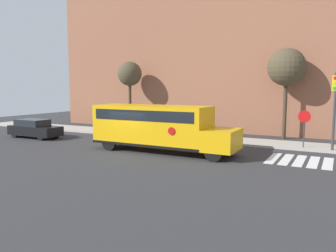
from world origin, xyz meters
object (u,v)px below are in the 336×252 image
school_bus (157,125)px  stop_sign (304,123)px  parked_car (34,129)px  traffic_light (335,100)px  tree_near_sidewalk (130,75)px  tree_far_sidewalk (287,68)px

school_bus → stop_sign: (8.03, 4.92, 0.06)m
stop_sign → parked_car: bearing=-166.9°
parked_car → stop_sign: (19.56, 4.55, 0.98)m
parked_car → traffic_light: bearing=8.8°
stop_sign → tree_near_sidewalk: bearing=167.2°
stop_sign → tree_far_sidewalk: size_ratio=0.36×
parked_car → tree_near_sidewalk: tree_near_sidewalk is taller
traffic_light → tree_near_sidewalk: tree_near_sidewalk is taller
traffic_light → parked_car: bearing=-171.2°
tree_near_sidewalk → tree_far_sidewalk: (14.11, 0.51, 0.26)m
school_bus → parked_car: bearing=178.2°
school_bus → tree_far_sidewalk: 11.62m
school_bus → traffic_light: traffic_light is taller
tree_far_sidewalk → traffic_light: bearing=-56.9°
parked_car → stop_sign: stop_sign is taller
tree_far_sidewalk → tree_near_sidewalk: bearing=-177.9°
parked_car → traffic_light: (21.24, 3.30, 2.55)m
tree_near_sidewalk → tree_far_sidewalk: size_ratio=0.93×
tree_near_sidewalk → tree_far_sidewalk: 14.12m
school_bus → tree_far_sidewalk: bearing=55.4°
tree_near_sidewalk → tree_far_sidewalk: tree_far_sidewalk is taller
stop_sign → school_bus: bearing=-148.5°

